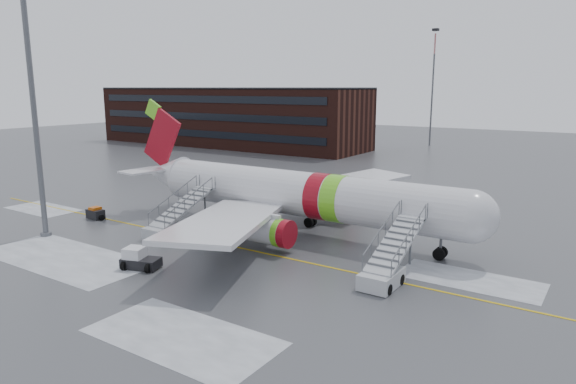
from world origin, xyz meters
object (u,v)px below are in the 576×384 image
Objects in this scene: airliner at (292,194)px; light_mast_near at (30,66)px; airstair_fwd at (386,267)px; pushback_tug at (139,259)px; baggage_tractor at (95,214)px; airstair_aft at (171,223)px.

airliner is 1.29× the size of light_mast_near.
airstair_fwd is 2.68× the size of pushback_tug.
airstair_fwd is (11.50, -6.54, -2.35)m from airliner.
baggage_tractor is at bearing -160.32° from airliner.
airliner is 14.25m from pushback_tug.
pushback_tug is (4.02, -6.89, -0.42)m from airstair_aft.
airstair_fwd is 19.41m from airstair_aft.
airstair_aft is at bearing 33.62° from light_mast_near.
light_mast_near is (-16.74, -12.41, 10.56)m from airliner.
airstair_aft is 10.25m from baggage_tractor.
pushback_tug is (-15.39, -6.89, -0.42)m from airstair_fwd.
baggage_tractor is 14.80m from light_mast_near.
pushback_tug is 15.85m from baggage_tractor.
baggage_tractor is at bearing 154.06° from pushback_tug.
light_mast_near is at bearing -146.38° from airstair_aft.
baggage_tractor is at bearing 179.74° from airstair_aft.
airliner is at bearing 39.58° from airstair_aft.
airstair_fwd is at bearing 11.75° from light_mast_near.
light_mast_near is at bearing -168.25° from airstair_fwd.
pushback_tug is at bearing -25.94° from baggage_tractor.
airliner reaches higher than airstair_aft.
light_mast_near is (-28.24, -5.87, 12.92)m from airstair_fwd.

